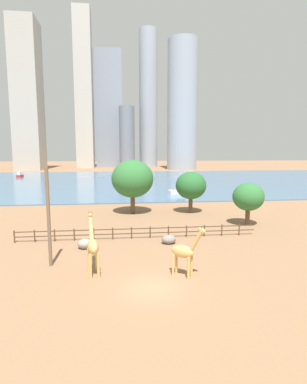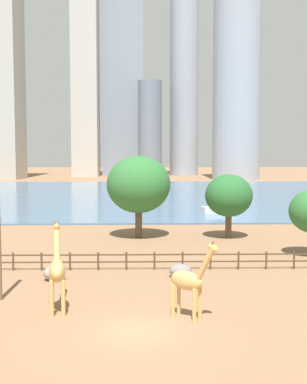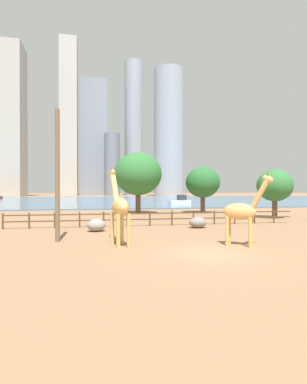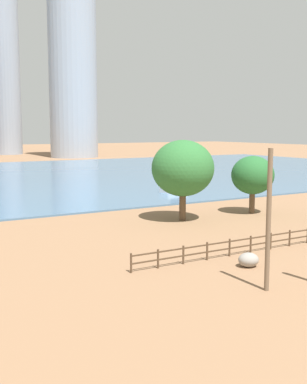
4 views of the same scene
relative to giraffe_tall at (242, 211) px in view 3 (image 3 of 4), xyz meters
name	(u,v)px [view 3 (image 3 of 4)]	position (x,y,z in m)	size (l,w,h in m)	color
ground_plane	(115,200)	(-2.68, 78.39, -1.97)	(400.00, 400.00, 0.00)	#8C6647
harbor_water	(115,200)	(-2.68, 75.39, -1.87)	(180.00, 86.00, 0.20)	#476B8C
giraffe_tall	(242,211)	(0.00, 0.00, 0.00)	(2.50, 2.16, 4.17)	tan
giraffe_companion	(119,207)	(-6.88, 1.41, 0.26)	(1.19, 3.39, 4.63)	tan
utility_pole	(57,175)	(-10.53, 3.44, 2.12)	(0.28, 0.28, 8.18)	brown
boulder_near_fence	(198,222)	(0.21, 8.24, -1.51)	(1.50, 1.22, 0.91)	gray
boulder_by_pole	(96,225)	(-8.19, 7.64, -1.49)	(1.43, 1.28, 0.96)	gray
enclosure_fence	(155,217)	(-3.05, 10.39, -1.21)	(26.12, 0.14, 1.30)	#4C3826
tree_left_large	(138,174)	(-2.75, 23.78, 3.34)	(6.31, 6.31, 8.17)	brown
tree_center_broad	(203,183)	(6.16, 23.36, 2.24)	(4.68, 4.68, 6.34)	brown
tree_right_tall	(275,186)	(11.55, 14.76, 1.69)	(3.95, 3.95, 5.46)	brown
boat_tug	(180,201)	(8.21, 42.15, -1.09)	(4.85, 2.76, 2.01)	silver
skyline_tower_needle	(112,165)	(0.29, 154.37, 15.48)	(8.80, 8.80, 34.91)	slate
skyline_block_central	(134,129)	(13.82, 165.29, 38.47)	(11.06, 11.06, 80.88)	#939EAD
skyline_tower_glass	(69,118)	(-23.54, 157.43, 41.48)	(9.44, 12.05, 86.89)	#B7B2A8
skyline_block_left	(169,133)	(28.43, 134.85, 30.64)	(15.53, 15.53, 65.22)	#939EAD
skyline_block_right	(94,138)	(-10.03, 165.97, 32.41)	(15.81, 8.39, 68.75)	gray
skyline_tower_short	(10,121)	(-49.60, 139.87, 34.69)	(12.72, 15.76, 73.31)	#ADA89E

